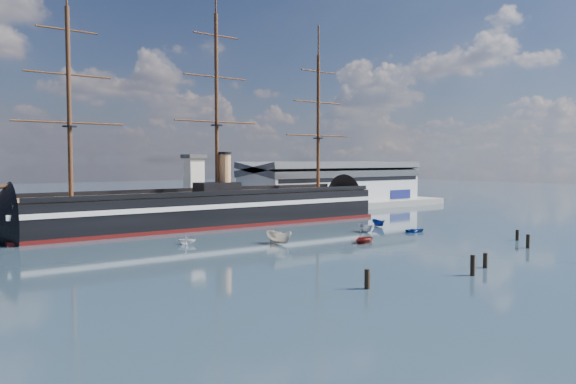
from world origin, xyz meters
TOP-DOWN VIEW (x-y plane):
  - ground at (0.00, 40.00)m, footprint 600.00×600.00m
  - quay at (10.00, 76.00)m, footprint 180.00×18.00m
  - warehouse at (58.00, 80.00)m, footprint 63.00×21.00m
  - quay_tower at (3.00, 73.00)m, footprint 5.00×5.00m
  - warship at (-1.67, 60.00)m, footprint 113.18×19.70m
  - motorboat_a at (-4.75, 26.74)m, footprint 7.70×2.91m
  - motorboat_b at (9.50, 18.55)m, footprint 3.04×4.01m
  - motorboat_c at (20.58, 28.93)m, footprint 5.80×3.22m
  - motorboat_d at (-18.41, 37.02)m, footprint 5.11×5.70m
  - motorboat_e at (28.76, 22.10)m, footprint 1.76×3.10m
  - motorboat_f at (30.08, 34.00)m, footprint 5.70×3.28m
  - piling_near_left at (-18.36, -8.52)m, footprint 0.64×0.64m
  - piling_near_mid at (4.68, -9.88)m, footprint 0.64×0.64m
  - piling_near_right at (26.77, -4.31)m, footprint 0.64×0.64m
  - piling_far_right at (34.41, 2.00)m, footprint 0.64×0.64m
  - piling_extra at (-1.51, -11.89)m, footprint 0.64×0.64m

SIDE VIEW (x-z plane):
  - ground at x=0.00m, z-range 0.00..0.00m
  - quay at x=10.00m, z-range -1.00..1.00m
  - motorboat_a at x=-4.75m, z-range -1.53..1.53m
  - motorboat_b at x=9.50m, z-range -0.87..0.87m
  - motorboat_c at x=20.58m, z-range -1.10..1.10m
  - motorboat_d at x=-18.41m, z-range -0.99..0.99m
  - motorboat_e at x=28.76m, z-range -0.68..0.68m
  - motorboat_f at x=30.08m, z-range -1.07..1.07m
  - piling_near_left at x=-18.36m, z-range -1.57..1.57m
  - piling_near_mid at x=4.68m, z-range -1.44..1.44m
  - piling_near_right at x=26.77m, z-range -1.59..1.59m
  - piling_far_right at x=34.41m, z-range -1.38..1.38m
  - piling_extra at x=-1.51m, z-range -1.76..1.76m
  - warship at x=-1.67m, z-range -22.93..31.01m
  - warehouse at x=58.00m, z-range 2.18..13.78m
  - quay_tower at x=3.00m, z-range 2.25..17.25m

